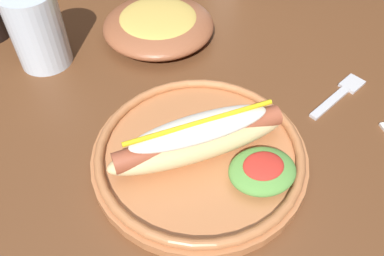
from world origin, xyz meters
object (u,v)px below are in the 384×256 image
Objects in this scene: water_cup at (37,29)px; side_bowl at (159,24)px; hot_dog_plate at (203,151)px; fork at (341,93)px.

water_cup is 0.19m from side_bowl.
hot_dog_plate is 0.32m from water_cup.
water_cup reaches higher than side_bowl.
fork is (0.24, 0.05, -0.02)m from hot_dog_plate.
water_cup reaches higher than fork.
water_cup is at bearing 122.24° from hot_dog_plate.
fork is at bearing -46.38° from side_bowl.
fork is 0.62× the size of side_bowl.
hot_dog_plate is 2.32× the size of fork.
hot_dog_plate is 2.27× the size of water_cup.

